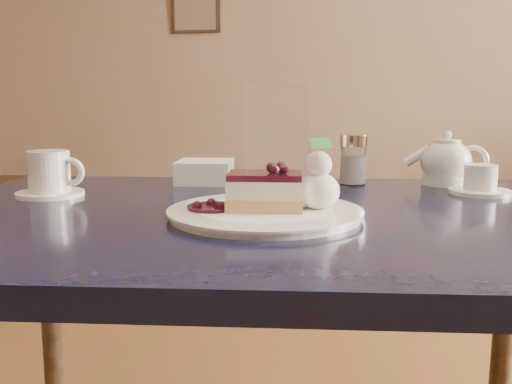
% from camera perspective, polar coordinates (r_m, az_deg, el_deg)
% --- Properties ---
extents(main_table, '(1.20, 0.88, 0.70)m').
position_cam_1_polar(main_table, '(0.92, 1.02, -6.40)').
color(main_table, black).
rests_on(main_table, ground).
extents(dessert_plate, '(0.28, 0.28, 0.01)m').
position_cam_1_polar(dessert_plate, '(0.85, 0.89, -2.15)').
color(dessert_plate, white).
rests_on(dessert_plate, main_table).
extents(cheesecake_slice, '(0.12, 0.09, 0.06)m').
position_cam_1_polar(cheesecake_slice, '(0.85, 0.90, 0.07)').
color(cheesecake_slice, '#EBB872').
rests_on(cheesecake_slice, dessert_plate).
extents(whipped_cream, '(0.06, 0.06, 0.06)m').
position_cam_1_polar(whipped_cream, '(0.85, 6.23, 0.14)').
color(whipped_cream, white).
rests_on(whipped_cream, dessert_plate).
extents(berry_sauce, '(0.07, 0.07, 0.01)m').
position_cam_1_polar(berry_sauce, '(0.85, -4.43, -1.55)').
color(berry_sauce, black).
rests_on(berry_sauce, dessert_plate).
extents(coffee_set, '(0.13, 0.12, 0.08)m').
position_cam_1_polar(coffee_set, '(1.09, -19.87, 1.52)').
color(coffee_set, white).
rests_on(coffee_set, main_table).
extents(tea_set, '(0.20, 0.21, 0.10)m').
position_cam_1_polar(tea_set, '(1.20, 19.01, 2.43)').
color(tea_set, white).
rests_on(tea_set, main_table).
extents(menu_card, '(0.13, 0.04, 0.20)m').
position_cam_1_polar(menu_card, '(1.15, 2.14, 5.74)').
color(menu_card, white).
rests_on(menu_card, main_table).
extents(sugar_shaker, '(0.06, 0.06, 0.10)m').
position_cam_1_polar(sugar_shaker, '(1.18, 9.69, 3.26)').
color(sugar_shaker, white).
rests_on(sugar_shaker, main_table).
extents(napkin_stack, '(0.12, 0.12, 0.05)m').
position_cam_1_polar(napkin_stack, '(1.19, -5.15, 2.04)').
color(napkin_stack, white).
rests_on(napkin_stack, main_table).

